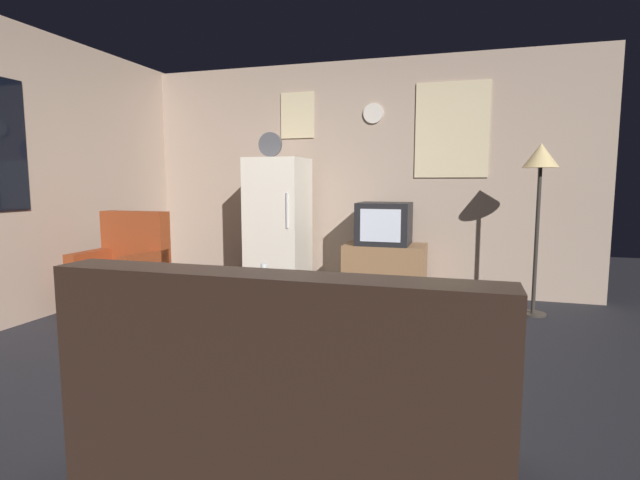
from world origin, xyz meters
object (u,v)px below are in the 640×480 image
Objects in this scene: standing_lamp at (540,169)px; book_stack at (456,302)px; wine_glass at (264,273)px; mug_ceramic_white at (236,277)px; fridge at (278,226)px; tv_stand at (385,272)px; couch at (290,408)px; crt_tv at (384,224)px; coffee_table at (259,312)px; armchair at (123,278)px; remote_control at (270,285)px.

standing_lamp reaches higher than book_stack.
wine_glass is 1.67× the size of mug_ceramic_white.
tv_stand is at bearing 3.99° from fridge.
couch is at bearing -57.36° from mug_ceramic_white.
book_stack is (0.61, 3.10, -0.25)m from couch.
fridge is 1.17m from crt_tv.
coffee_table is 0.75× the size of armchair.
book_stack is (1.48, 1.44, -0.16)m from coffee_table.
crt_tv is at bearing 92.67° from couch.
standing_lamp is 0.94× the size of couch.
standing_lamp is 2.88m from mug_ceramic_white.
fridge is at bearing 176.95° from book_stack.
standing_lamp reaches higher than wine_glass.
coffee_table is 4.80× the size of remote_control.
wine_glass reaches higher than remote_control.
remote_control is (-0.62, -1.66, 0.16)m from tv_stand.
couch is (2.41, -1.98, -0.03)m from armchair.
fridge is at bearing 112.40° from couch.
mug_ceramic_white reaches higher than book_stack.
mug_ceramic_white is 0.60× the size of remote_control.
armchair is at bearing 140.54° from couch.
fridge is 1.69m from coffee_table.
wine_glass is at bearing -116.19° from tv_stand.
fridge reaches higher than tv_stand.
tv_stand is at bearing 84.37° from remote_control.
book_stack is (3.01, 1.11, -0.28)m from armchair.
couch is (-1.30, -3.05, -1.05)m from standing_lamp.
crt_tv is at bearing 66.15° from coffee_table.
tv_stand is 1.69m from wine_glass.
crt_tv is at bearing 3.99° from fridge.
standing_lamp is at bearing -9.27° from tv_stand.
remote_control is at bearing -17.11° from coffee_table.
coffee_table is at bearing -86.51° from wine_glass.
book_stack is at bearing 44.26° from coffee_table.
wine_glass is at bearing -138.34° from book_stack.
fridge is 11.80× the size of remote_control.
couch is 3.16m from book_stack.
coffee_table is at bearing 177.81° from remote_control.
crt_tv is 1.57m from standing_lamp.
armchair is (-1.65, 0.36, -0.11)m from remote_control.
crt_tv reaches higher than coffee_table.
couch reaches higher than remote_control.
mug_ceramic_white is 2.02m from couch.
remote_control is (-2.06, -1.42, -0.91)m from standing_lamp.
wine_glass is at bearing -149.72° from standing_lamp.
mug_ceramic_white reaches higher than coffee_table.
standing_lamp is 10.60× the size of remote_control.
fridge reaches higher than standing_lamp.
fridge is 1.69m from armchair.
crt_tv is 3.60× the size of remote_control.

